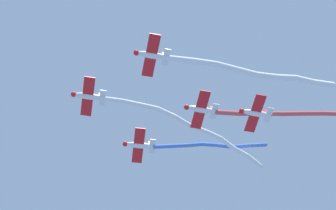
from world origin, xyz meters
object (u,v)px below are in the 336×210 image
at_px(airplane_right_wing, 139,145).
at_px(airplane_trail, 255,113).
at_px(airplane_slot, 201,109).
at_px(airplane_left_wing, 151,55).
at_px(airplane_lead, 88,96).

bearing_deg(airplane_right_wing, airplane_trail, 154.36).
distance_m(airplane_right_wing, airplane_slot, 11.72).
bearing_deg(airplane_trail, airplane_slot, -3.63).
bearing_deg(airplane_trail, airplane_left_wing, 22.93).
xyz_separation_m(airplane_lead, airplane_left_wing, (11.71, -0.28, -0.40)).
height_order(airplane_left_wing, airplane_slot, airplane_slot).
xyz_separation_m(airplane_slot, airplane_trail, (5.99, 5.71, 0.60)).
xyz_separation_m(airplane_lead, airplane_slot, (11.99, 11.42, -0.20)).
xyz_separation_m(airplane_lead, airplane_trail, (17.98, 17.13, 0.40)).
bearing_deg(airplane_right_wing, airplane_left_wing, 90.95).
distance_m(airplane_left_wing, airplane_trail, 18.53).
height_order(airplane_lead, airplane_left_wing, airplane_lead).
bearing_deg(airplane_slot, airplane_trail, 176.67).
bearing_deg(airplane_lead, airplane_right_wing, -136.70).
relative_size(airplane_left_wing, airplane_right_wing, 0.99).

